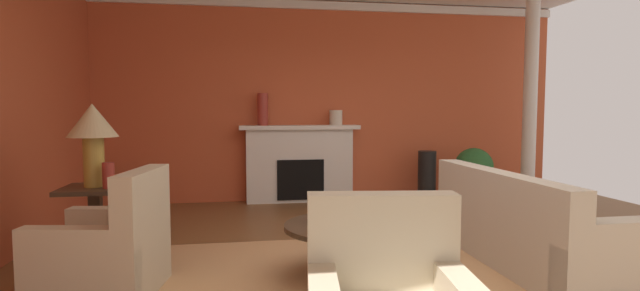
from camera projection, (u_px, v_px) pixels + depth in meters
name	position (u px, v px, depth m)	size (l,w,h in m)	color
ground_plane	(391.00, 265.00, 4.31)	(8.90, 8.90, 0.00)	brown
wall_fireplace	(325.00, 101.00, 7.47)	(7.44, 0.12, 3.05)	#C65633
crown_moulding	(326.00, 6.00, 7.29)	(7.44, 0.08, 0.12)	white
area_rug	(344.00, 277.00, 4.00)	(3.21, 2.36, 0.01)	tan
fireplace	(300.00, 165.00, 7.27)	(1.80, 0.35, 1.16)	white
sofa	(528.00, 232.00, 4.32)	(0.91, 2.11, 0.85)	beige
armchair_near_window	(107.00, 255.00, 3.59)	(0.92, 0.92, 0.95)	#C1B293
coffee_table	(344.00, 238.00, 3.97)	(1.00, 1.00, 0.45)	#3D2D1E
side_table	(96.00, 219.00, 4.36)	(0.56, 0.56, 0.70)	#3D2D1E
table_lamp	(93.00, 129.00, 4.30)	(0.44, 0.44, 0.75)	#B28E38
vase_on_side_table	(108.00, 175.00, 4.24)	(0.10, 0.10, 0.23)	#9E3328
vase_mantel_left	(263.00, 109.00, 7.06)	(0.16, 0.16, 0.47)	#9E3328
vase_tall_corner	(427.00, 176.00, 7.30)	(0.27, 0.27, 0.77)	black
vase_mantel_right	(336.00, 118.00, 7.25)	(0.20, 0.20, 0.23)	beige
book_red_cover	(350.00, 220.00, 4.01)	(0.20, 0.17, 0.04)	maroon
book_art_folio	(323.00, 213.00, 4.07)	(0.23, 0.15, 0.06)	tan
potted_plant	(474.00, 171.00, 7.08)	(0.56, 0.56, 0.83)	#333333
column_white	(530.00, 101.00, 7.07)	(0.20, 0.20, 3.05)	white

